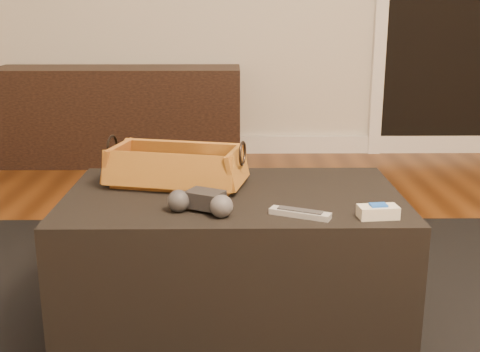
{
  "coord_description": "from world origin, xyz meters",
  "views": [
    {
      "loc": [
        -0.12,
        -1.34,
        0.96
      ],
      "look_at": [
        -0.1,
        0.36,
        0.49
      ],
      "focal_mm": 45.0,
      "sensor_mm": 36.0,
      "label": 1
    }
  ],
  "objects_px": {
    "silver_remote": "(300,213)",
    "cream_gadget": "(378,212)",
    "tv_remote": "(168,177)",
    "game_controller": "(202,202)",
    "ottoman": "(233,259)",
    "media_cabinet": "(119,115)",
    "wicker_basket": "(176,169)"
  },
  "relations": [
    {
      "from": "media_cabinet",
      "to": "ottoman",
      "type": "relative_size",
      "value": 1.55
    },
    {
      "from": "wicker_basket",
      "to": "ottoman",
      "type": "bearing_deg",
      "value": -29.05
    },
    {
      "from": "media_cabinet",
      "to": "cream_gadget",
      "type": "height_order",
      "value": "media_cabinet"
    },
    {
      "from": "ottoman",
      "to": "cream_gadget",
      "type": "bearing_deg",
      "value": -30.12
    },
    {
      "from": "media_cabinet",
      "to": "game_controller",
      "type": "xyz_separation_m",
      "value": [
        0.65,
        -2.3,
        0.16
      ]
    },
    {
      "from": "game_controller",
      "to": "ottoman",
      "type": "bearing_deg",
      "value": 64.02
    },
    {
      "from": "wicker_basket",
      "to": "silver_remote",
      "type": "height_order",
      "value": "wicker_basket"
    },
    {
      "from": "media_cabinet",
      "to": "tv_remote",
      "type": "height_order",
      "value": "media_cabinet"
    },
    {
      "from": "tv_remote",
      "to": "silver_remote",
      "type": "relative_size",
      "value": 1.35
    },
    {
      "from": "silver_remote",
      "to": "wicker_basket",
      "type": "bearing_deg",
      "value": 139.29
    },
    {
      "from": "game_controller",
      "to": "silver_remote",
      "type": "xyz_separation_m",
      "value": [
        0.26,
        -0.03,
        -0.02
      ]
    },
    {
      "from": "media_cabinet",
      "to": "silver_remote",
      "type": "bearing_deg",
      "value": -68.68
    },
    {
      "from": "silver_remote",
      "to": "cream_gadget",
      "type": "relative_size",
      "value": 1.52
    },
    {
      "from": "wicker_basket",
      "to": "game_controller",
      "type": "xyz_separation_m",
      "value": [
        0.09,
        -0.27,
        -0.02
      ]
    },
    {
      "from": "silver_remote",
      "to": "ottoman",
      "type": "bearing_deg",
      "value": 130.63
    },
    {
      "from": "wicker_basket",
      "to": "silver_remote",
      "type": "relative_size",
      "value": 2.79
    },
    {
      "from": "tv_remote",
      "to": "cream_gadget",
      "type": "xyz_separation_m",
      "value": [
        0.58,
        -0.31,
        -0.01
      ]
    },
    {
      "from": "tv_remote",
      "to": "game_controller",
      "type": "relative_size",
      "value": 1.13
    },
    {
      "from": "wicker_basket",
      "to": "game_controller",
      "type": "bearing_deg",
      "value": -71.18
    },
    {
      "from": "wicker_basket",
      "to": "game_controller",
      "type": "distance_m",
      "value": 0.29
    },
    {
      "from": "silver_remote",
      "to": "cream_gadget",
      "type": "distance_m",
      "value": 0.2
    },
    {
      "from": "media_cabinet",
      "to": "wicker_basket",
      "type": "xyz_separation_m",
      "value": [
        0.56,
        -2.03,
        0.18
      ]
    },
    {
      "from": "ottoman",
      "to": "game_controller",
      "type": "distance_m",
      "value": 0.31
    },
    {
      "from": "cream_gadget",
      "to": "ottoman",
      "type": "bearing_deg",
      "value": 149.88
    },
    {
      "from": "wicker_basket",
      "to": "tv_remote",
      "type": "bearing_deg",
      "value": -156.27
    },
    {
      "from": "ottoman",
      "to": "tv_remote",
      "type": "relative_size",
      "value": 4.46
    },
    {
      "from": "wicker_basket",
      "to": "game_controller",
      "type": "relative_size",
      "value": 2.34
    },
    {
      "from": "tv_remote",
      "to": "silver_remote",
      "type": "bearing_deg",
      "value": -30.69
    },
    {
      "from": "ottoman",
      "to": "tv_remote",
      "type": "xyz_separation_m",
      "value": [
        -0.2,
        0.09,
        0.24
      ]
    },
    {
      "from": "media_cabinet",
      "to": "ottoman",
      "type": "bearing_deg",
      "value": -70.97
    },
    {
      "from": "silver_remote",
      "to": "cream_gadget",
      "type": "height_order",
      "value": "cream_gadget"
    },
    {
      "from": "wicker_basket",
      "to": "media_cabinet",
      "type": "bearing_deg",
      "value": 105.33
    }
  ]
}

